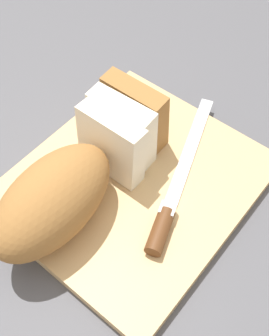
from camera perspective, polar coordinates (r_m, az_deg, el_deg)
The scene contains 6 objects.
ground_plane at distance 0.65m, azimuth 0.00°, elevation -2.52°, with size 3.00×3.00×0.00m, color #4C4C51.
cutting_board at distance 0.64m, azimuth 0.00°, elevation -2.05°, with size 0.36×0.32×0.02m, color tan.
bread_loaf at distance 0.58m, azimuth -7.84°, elevation -1.06°, with size 0.31×0.12×0.11m.
bread_knife at distance 0.60m, azimuth 4.63°, elevation -5.45°, with size 0.30×0.11×0.02m.
crumb_near_knife at distance 0.65m, azimuth -0.30°, elevation 1.50°, with size 0.00×0.00×0.00m, color #996633.
crumb_near_loaf at distance 0.63m, azimuth -2.21°, elevation -1.09°, with size 0.01×0.01×0.01m, color #996633.
Camera 1 is at (-0.28, -0.21, 0.55)m, focal length 45.02 mm.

